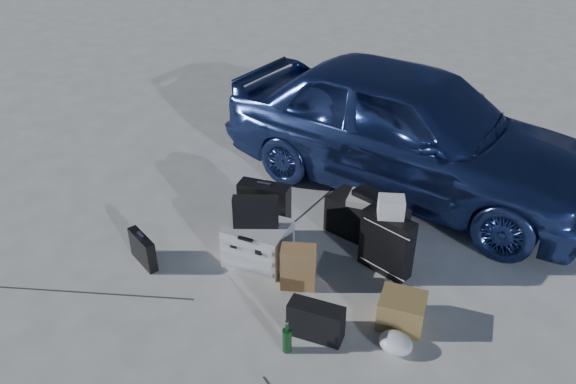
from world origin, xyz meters
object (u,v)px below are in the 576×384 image
object	(u,v)px
car	(408,128)
green_bottle	(287,337)
cardboard_box	(402,311)
suitcase_right	(387,244)
pelican_case	(258,243)
briefcase	(143,249)
duffel_bag	(366,220)
suitcase_left	(265,213)

from	to	relation	value
car	green_bottle	bearing A→B (deg)	-172.44
car	cardboard_box	xyz separation A→B (m)	(0.52, -2.20, -0.57)
suitcase_right	green_bottle	xyz separation A→B (m)	(-0.43, -1.26, -0.15)
pelican_case	briefcase	size ratio (longest dim) A/B	1.41
briefcase	cardboard_box	xyz separation A→B (m)	(2.38, 0.17, -0.02)
suitcase_right	duffel_bag	size ratio (longest dim) A/B	0.74
briefcase	cardboard_box	world-z (taller)	briefcase
car	pelican_case	world-z (taller)	car
suitcase_left	cardboard_box	world-z (taller)	suitcase_left
pelican_case	suitcase_left	size ratio (longest dim) A/B	0.87
car	suitcase_right	distance (m)	1.65
suitcase_right	suitcase_left	bearing A→B (deg)	-157.59
pelican_case	suitcase_right	bearing A→B (deg)	16.64
cardboard_box	car	bearing A→B (deg)	103.35
car	briefcase	world-z (taller)	car
duffel_bag	cardboard_box	bearing A→B (deg)	-43.13
car	pelican_case	distance (m)	2.18
car	briefcase	size ratio (longest dim) A/B	10.69
pelican_case	duffel_bag	size ratio (longest dim) A/B	0.70
pelican_case	briefcase	world-z (taller)	pelican_case
car	duffel_bag	world-z (taller)	car
car	cardboard_box	bearing A→B (deg)	-154.93
duffel_bag	green_bottle	distance (m)	1.69
suitcase_left	suitcase_right	bearing A→B (deg)	-3.56
suitcase_left	car	bearing A→B (deg)	54.18
pelican_case	green_bottle	world-z (taller)	pelican_case
briefcase	suitcase_right	world-z (taller)	suitcase_right
briefcase	cardboard_box	distance (m)	2.39
car	green_bottle	world-z (taller)	car
car	pelican_case	size ratio (longest dim) A/B	7.57
car	duffel_bag	distance (m)	1.27
briefcase	suitcase_left	distance (m)	1.18
suitcase_right	car	bearing A→B (deg)	119.43
pelican_case	duffel_bag	distance (m)	1.11
suitcase_left	green_bottle	distance (m)	1.47
car	duffel_bag	size ratio (longest dim) A/B	5.32
suitcase_right	duffel_bag	xyz separation A→B (m)	(-0.31, 0.43, -0.09)
pelican_case	cardboard_box	bearing A→B (deg)	-11.48
cardboard_box	suitcase_right	bearing A→B (deg)	116.01
briefcase	pelican_case	bearing A→B (deg)	53.18
suitcase_right	cardboard_box	world-z (taller)	suitcase_right
cardboard_box	suitcase_left	bearing A→B (deg)	158.18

